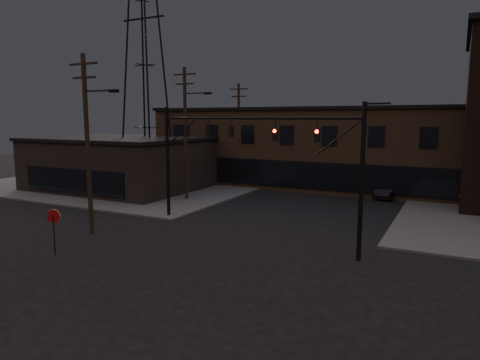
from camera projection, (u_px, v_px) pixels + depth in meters
name	position (u px, v px, depth m)	size (l,w,h in m)	color
ground	(204.00, 267.00, 20.82)	(140.00, 140.00, 0.00)	black
sidewalk_nw	(144.00, 179.00, 50.12)	(30.00, 30.00, 0.15)	#474744
building_row	(344.00, 149.00, 44.91)	(40.00, 12.00, 8.00)	brown
building_left	(120.00, 165.00, 43.58)	(16.00, 12.00, 5.00)	black
traffic_signal_near	(339.00, 163.00, 21.66)	(7.12, 0.24, 8.00)	black
traffic_signal_far	(182.00, 149.00, 30.18)	(7.12, 0.24, 8.00)	black
stop_sign	(53.00, 221.00, 22.42)	(0.72, 0.33, 2.48)	black
utility_pole_near	(88.00, 140.00, 26.00)	(3.70, 0.28, 11.00)	black
utility_pole_mid	(186.00, 131.00, 36.99)	(3.70, 0.28, 11.50)	black
utility_pole_far	(239.00, 131.00, 48.08)	(2.20, 0.28, 11.00)	black
transmission_tower	(145.00, 65.00, 43.01)	(7.00, 7.00, 25.00)	black
car_crossing	(391.00, 190.00, 38.66)	(1.54, 4.42, 1.46)	black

